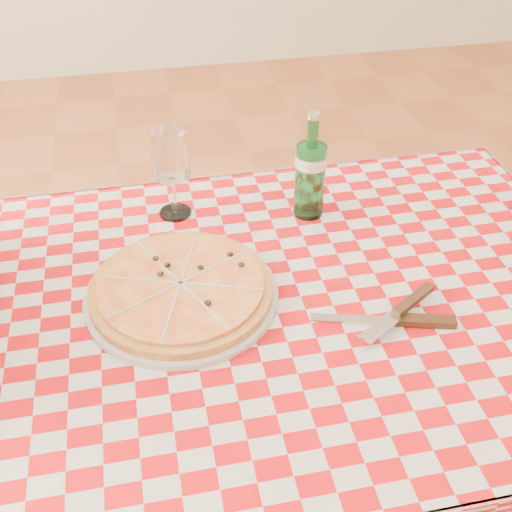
% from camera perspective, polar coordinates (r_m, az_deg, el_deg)
% --- Properties ---
extents(dining_table, '(1.20, 0.80, 0.75)m').
position_cam_1_polar(dining_table, '(1.25, 1.46, -7.28)').
color(dining_table, brown).
rests_on(dining_table, ground).
extents(tablecloth, '(1.30, 0.90, 0.01)m').
position_cam_1_polar(tablecloth, '(1.18, 1.54, -4.08)').
color(tablecloth, '#B10A10').
rests_on(tablecloth, dining_table).
extents(pizza_plate, '(0.45, 0.45, 0.05)m').
position_cam_1_polar(pizza_plate, '(1.18, -6.68, -2.90)').
color(pizza_plate, '#CF8745').
rests_on(pizza_plate, tablecloth).
extents(water_bottle, '(0.08, 0.08, 0.24)m').
position_cam_1_polar(water_bottle, '(1.34, 4.89, 8.02)').
color(water_bottle, '#1A6A2D').
rests_on(water_bottle, tablecloth).
extents(wine_glass, '(0.10, 0.10, 0.20)m').
position_cam_1_polar(wine_glass, '(1.36, -7.50, 7.26)').
color(wine_glass, white).
rests_on(wine_glass, tablecloth).
extents(cutlery, '(0.31, 0.28, 0.03)m').
position_cam_1_polar(cutlery, '(1.15, 12.24, -5.27)').
color(cutlery, silver).
rests_on(cutlery, tablecloth).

